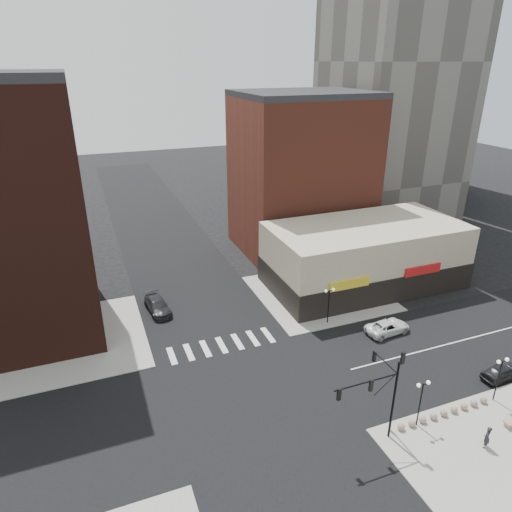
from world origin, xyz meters
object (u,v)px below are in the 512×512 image
street_lamp_se_b (501,369)px  street_lamp_ne (329,297)px  street_lamp_se_a (422,393)px  dark_sedan_east (502,372)px  traffic_signal (382,385)px  dark_sedan_north (158,306)px  white_suv (388,327)px  pedestrian (487,437)px

street_lamp_se_b → street_lamp_ne: 17.46m
street_lamp_se_a → street_lamp_ne: bearing=86.4°
street_lamp_se_a → dark_sedan_east: 11.57m
dark_sedan_east → traffic_signal: bearing=92.9°
traffic_signal → street_lamp_se_a: (3.76, -0.17, -1.67)m
traffic_signal → dark_sedan_north: (-12.17, 25.10, -4.19)m
street_lamp_ne → dark_sedan_north: bearing=151.3°
street_lamp_se_a → white_suv: size_ratio=0.84×
street_lamp_se_b → dark_sedan_north: 34.90m
street_lamp_se_b → dark_sedan_east: size_ratio=0.99×
street_lamp_se_b → dark_sedan_east: (3.10, 2.00, -2.58)m
street_lamp_ne → white_suv: (5.01, -3.91, -2.60)m
traffic_signal → dark_sedan_east: traffic_signal is taller
street_lamp_ne → street_lamp_se_a: bearing=-93.6°
street_lamp_ne → white_suv: bearing=-38.0°
traffic_signal → street_lamp_ne: (4.76, 15.83, -1.67)m
street_lamp_ne → street_lamp_se_b: bearing=-66.4°
white_suv → street_lamp_se_a: bearing=148.5°
traffic_signal → white_suv: traffic_signal is taller
white_suv → traffic_signal: bearing=135.6°
traffic_signal → street_lamp_se_a: bearing=-2.6°
dark_sedan_north → pedestrian: pedestrian is taller
street_lamp_se_a → dark_sedan_east: street_lamp_se_a is taller
traffic_signal → dark_sedan_east: 15.56m
street_lamp_ne → white_suv: street_lamp_ne is taller
street_lamp_se_b → dark_sedan_north: (-23.93, 25.27, -2.52)m
traffic_signal → white_suv: 15.99m
street_lamp_ne → dark_sedan_east: size_ratio=0.99×
traffic_signal → street_lamp_ne: 16.62m
street_lamp_se_a → pedestrian: 5.40m
white_suv → street_lamp_se_b: bearing=-175.7°
traffic_signal → street_lamp_se_a: size_ratio=1.87×
dark_sedan_east → dark_sedan_north: (-27.03, 23.27, 0.06)m
dark_sedan_east → pedestrian: pedestrian is taller
dark_sedan_east → pedestrian: size_ratio=2.26×
dark_sedan_east → street_lamp_se_b: bearing=118.7°
street_lamp_se_b → white_suv: 12.53m
street_lamp_ne → dark_sedan_east: street_lamp_ne is taller
dark_sedan_north → street_lamp_se_b: bearing=-53.6°
street_lamp_se_b → street_lamp_ne: size_ratio=1.00×
street_lamp_se_a → traffic_signal: bearing=177.4°
traffic_signal → street_lamp_ne: bearing=73.3°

